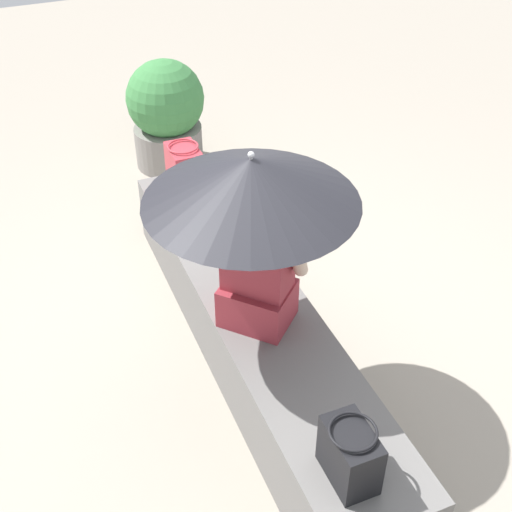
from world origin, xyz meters
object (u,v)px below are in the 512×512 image
(tote_bag_canvas, at_px, (350,454))
(planter_far, at_px, (166,113))
(parasol, at_px, (251,180))
(handbag_black, at_px, (185,173))
(person_seated, at_px, (258,259))

(tote_bag_canvas, relative_size, planter_far, 0.32)
(parasol, bearing_deg, handbag_black, -3.26)
(person_seated, height_order, planter_far, person_seated)
(handbag_black, distance_m, tote_bag_canvas, 2.25)
(handbag_black, distance_m, planter_far, 1.27)
(person_seated, xyz_separation_m, handbag_black, (1.25, -0.02, -0.20))
(parasol, height_order, handbag_black, parasol)
(tote_bag_canvas, distance_m, planter_far, 3.49)
(parasol, relative_size, handbag_black, 2.68)
(tote_bag_canvas, bearing_deg, planter_far, -4.46)
(person_seated, relative_size, planter_far, 1.03)
(person_seated, bearing_deg, handbag_black, -0.91)
(parasol, bearing_deg, planter_far, -6.86)
(parasol, bearing_deg, person_seated, -43.55)
(parasol, distance_m, tote_bag_canvas, 1.20)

